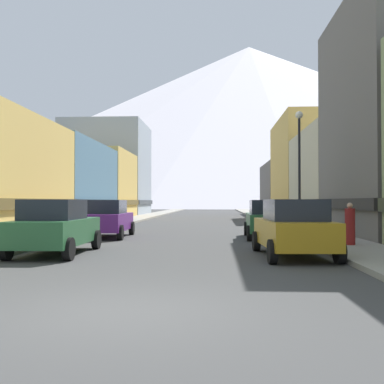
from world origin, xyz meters
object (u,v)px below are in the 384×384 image
pedestrian_1 (350,226)px  pedestrian_0 (81,216)px  car_left_1 (107,218)px  car_right_0 (293,228)px  potted_plant_0 (45,225)px  streetlamp_right (299,154)px  car_left_0 (56,227)px  car_right_1 (268,219)px

pedestrian_1 → pedestrian_0: bearing=145.0°
car_left_1 → pedestrian_0: pedestrian_0 is taller
car_right_0 → pedestrian_0: bearing=131.7°
potted_plant_0 → streetlamp_right: size_ratio=0.13×
streetlamp_right → car_left_1: bearing=-177.8°
potted_plant_0 → streetlamp_right: 12.81m
car_left_0 → pedestrian_1: size_ratio=2.91×
car_right_0 → pedestrian_0: size_ratio=2.71×
pedestrian_0 → car_right_0: bearing=-48.3°
car_right_1 → potted_plant_0: 10.82m
car_left_1 → streetlamp_right: size_ratio=0.76×
pedestrian_1 → car_right_1: bearing=117.9°
car_right_0 → car_left_0: bearing=177.7°
car_right_0 → pedestrian_1: size_ratio=2.95×
potted_plant_0 → pedestrian_0: 3.60m
pedestrian_0 → streetlamp_right: (11.60, -3.64, 3.07)m
car_right_1 → potted_plant_0: bearing=176.7°
car_right_1 → streetlamp_right: 3.49m
car_left_0 → pedestrian_1: car_left_0 is taller
car_left_0 → car_right_0: (7.60, -0.30, 0.00)m
car_left_1 → pedestrian_1: (10.05, -4.75, -0.05)m
pedestrian_1 → streetlamp_right: (-0.90, 5.10, 3.14)m
car_left_0 → car_right_0: 7.61m
car_left_0 → pedestrian_0: (-2.45, 11.00, 0.01)m
car_left_1 → car_right_1: (7.60, -0.12, 0.00)m
car_left_1 → pedestrian_0: (-2.45, 3.99, 0.01)m
car_left_1 → car_right_0: same height
car_right_0 → car_right_1: same height
potted_plant_0 → streetlamp_right: streetlamp_right is taller
car_right_1 → car_right_0: bearing=-90.0°
car_right_1 → pedestrian_1: size_ratio=2.92×
streetlamp_right → potted_plant_0: bearing=179.4°
potted_plant_0 → pedestrian_1: 14.25m
car_left_0 → potted_plant_0: size_ratio=5.70×
potted_plant_0 → pedestrian_0: (0.75, 3.50, 0.34)m
car_right_1 → pedestrian_1: car_right_1 is taller
car_right_1 → pedestrian_1: bearing=-62.1°
car_right_0 → pedestrian_1: 3.54m
car_right_0 → pedestrian_0: (-10.05, 11.30, 0.01)m
streetlamp_right → pedestrian_1: bearing=-80.0°
car_left_0 → car_left_1: (0.00, 7.01, 0.00)m
car_left_0 → streetlamp_right: size_ratio=0.76×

